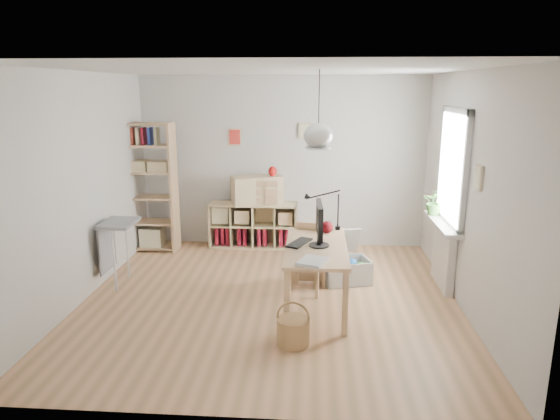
# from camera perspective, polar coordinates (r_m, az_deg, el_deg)

# --- Properties ---
(ground) EXTENTS (4.50, 4.50, 0.00)m
(ground) POSITION_cam_1_polar(r_m,az_deg,el_deg) (6.17, -1.14, -10.16)
(ground) COLOR tan
(ground) RESTS_ON ground
(room_shell) EXTENTS (4.50, 4.50, 4.50)m
(room_shell) POSITION_cam_1_polar(r_m,az_deg,el_deg) (5.49, 4.41, 8.46)
(room_shell) COLOR silver
(room_shell) RESTS_ON ground
(window_unit) EXTENTS (0.07, 1.16, 1.46)m
(window_unit) POSITION_cam_1_polar(r_m,az_deg,el_deg) (6.52, 19.24, 4.59)
(window_unit) COLOR white
(window_unit) RESTS_ON ground
(radiator) EXTENTS (0.10, 0.80, 0.80)m
(radiator) POSITION_cam_1_polar(r_m,az_deg,el_deg) (6.78, 18.18, -5.03)
(radiator) COLOR white
(radiator) RESTS_ON ground
(windowsill) EXTENTS (0.22, 1.20, 0.06)m
(windowsill) POSITION_cam_1_polar(r_m,az_deg,el_deg) (6.64, 18.04, -1.52)
(windowsill) COLOR silver
(windowsill) RESTS_ON radiator
(desk) EXTENTS (0.70, 1.50, 0.75)m
(desk) POSITION_cam_1_polar(r_m,az_deg,el_deg) (5.77, 4.16, -4.94)
(desk) COLOR tan
(desk) RESTS_ON ground
(cube_shelf) EXTENTS (1.40, 0.38, 0.72)m
(cube_shelf) POSITION_cam_1_polar(r_m,az_deg,el_deg) (8.07, -3.17, -2.09)
(cube_shelf) COLOR tan
(cube_shelf) RESTS_ON ground
(tall_bookshelf) EXTENTS (0.80, 0.38, 2.00)m
(tall_bookshelf) POSITION_cam_1_polar(r_m,az_deg,el_deg) (7.97, -14.75, 3.10)
(tall_bookshelf) COLOR tan
(tall_bookshelf) RESTS_ON ground
(side_table) EXTENTS (0.40, 0.55, 0.85)m
(side_table) POSITION_cam_1_polar(r_m,az_deg,el_deg) (6.75, -18.42, -2.74)
(side_table) COLOR gray
(side_table) RESTS_ON ground
(chair) EXTENTS (0.50, 0.50, 0.85)m
(chair) POSITION_cam_1_polar(r_m,az_deg,el_deg) (6.30, 3.25, -4.98)
(chair) COLOR gray
(chair) RESTS_ON ground
(wicker_basket) EXTENTS (0.34, 0.33, 0.46)m
(wicker_basket) POSITION_cam_1_polar(r_m,az_deg,el_deg) (5.13, 1.50, -13.59)
(wicker_basket) COLOR olive
(wicker_basket) RESTS_ON ground
(storage_chest) EXTENTS (0.77, 0.82, 0.65)m
(storage_chest) POSITION_cam_1_polar(r_m,az_deg,el_deg) (6.73, 7.42, -6.28)
(storage_chest) COLOR silver
(storage_chest) RESTS_ON ground
(monitor) EXTENTS (0.23, 0.58, 0.50)m
(monitor) POSITION_cam_1_polar(r_m,az_deg,el_deg) (5.64, 4.52, -1.42)
(monitor) COLOR black
(monitor) RESTS_ON desk
(keyboard) EXTENTS (0.31, 0.44, 0.02)m
(keyboard) POSITION_cam_1_polar(r_m,az_deg,el_deg) (5.79, 2.23, -3.77)
(keyboard) COLOR black
(keyboard) RESTS_ON desk
(task_lamp) EXTENTS (0.46, 0.17, 0.49)m
(task_lamp) POSITION_cam_1_polar(r_m,az_deg,el_deg) (6.24, 4.63, 0.60)
(task_lamp) COLOR black
(task_lamp) RESTS_ON desk
(yarn_ball) EXTENTS (0.15, 0.15, 0.15)m
(yarn_ball) POSITION_cam_1_polar(r_m,az_deg,el_deg) (6.21, 5.39, -1.97)
(yarn_ball) COLOR #510A0F
(yarn_ball) RESTS_ON desk
(paper_tray) EXTENTS (0.35, 0.39, 0.03)m
(paper_tray) POSITION_cam_1_polar(r_m,az_deg,el_deg) (5.18, 3.77, -5.88)
(paper_tray) COLOR silver
(paper_tray) RESTS_ON desk
(drawer_chest) EXTENTS (0.85, 0.62, 0.44)m
(drawer_chest) POSITION_cam_1_polar(r_m,az_deg,el_deg) (7.87, -2.67, 2.31)
(drawer_chest) COLOR tan
(drawer_chest) RESTS_ON cube_shelf
(red_vase) EXTENTS (0.13, 0.13, 0.16)m
(red_vase) POSITION_cam_1_polar(r_m,az_deg,el_deg) (7.79, -0.86, 4.44)
(red_vase) COLOR #A60F0D
(red_vase) RESTS_ON drawer_chest
(potted_plant) EXTENTS (0.39, 0.36, 0.35)m
(potted_plant) POSITION_cam_1_polar(r_m,az_deg,el_deg) (6.92, 17.33, 0.88)
(potted_plant) COLOR #346626
(potted_plant) RESTS_ON windowsill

